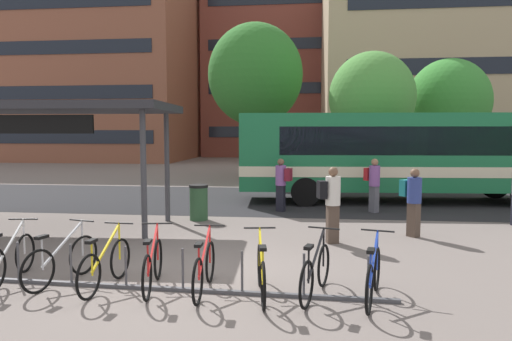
# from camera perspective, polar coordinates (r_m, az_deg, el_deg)

# --- Properties ---
(ground) EXTENTS (200.00, 200.00, 0.00)m
(ground) POSITION_cam_1_polar(r_m,az_deg,el_deg) (8.27, -8.05, -13.07)
(ground) COLOR #6B605B
(bus_lane_asphalt) EXTENTS (80.00, 7.20, 0.01)m
(bus_lane_asphalt) POSITION_cam_1_polar(r_m,az_deg,el_deg) (17.15, -0.38, -3.67)
(bus_lane_asphalt) COLOR #232326
(bus_lane_asphalt) RESTS_ON ground
(city_bus) EXTENTS (12.15, 3.27, 3.20)m
(city_bus) POSITION_cam_1_polar(r_m,az_deg,el_deg) (17.23, 18.31, 2.05)
(city_bus) COLOR #196B3D
(city_bus) RESTS_ON ground
(bike_rack) EXTENTS (7.68, 0.38, 0.70)m
(bike_rack) POSITION_cam_1_polar(r_m,az_deg,el_deg) (7.66, -12.74, -13.88)
(bike_rack) COLOR #47474C
(bike_rack) RESTS_ON ground
(parked_bicycle_white_1) EXTENTS (0.52, 1.71, 0.99)m
(parked_bicycle_white_1) POSITION_cam_1_polar(r_m,az_deg,el_deg) (8.86, -28.64, -9.82)
(parked_bicycle_white_1) COLOR black
(parked_bicycle_white_1) RESTS_ON ground
(parked_bicycle_silver_2) EXTENTS (0.61, 1.68, 0.99)m
(parked_bicycle_silver_2) POSITION_cam_1_polar(r_m,az_deg,el_deg) (8.38, -23.35, -10.45)
(parked_bicycle_silver_2) COLOR black
(parked_bicycle_silver_2) RESTS_ON ground
(parked_bicycle_yellow_3) EXTENTS (0.52, 1.72, 0.99)m
(parked_bicycle_yellow_3) POSITION_cam_1_polar(r_m,az_deg,el_deg) (7.87, -18.50, -11.29)
(parked_bicycle_yellow_3) COLOR black
(parked_bicycle_yellow_3) RESTS_ON ground
(parked_bicycle_red_4) EXTENTS (0.52, 1.71, 0.99)m
(parked_bicycle_red_4) POSITION_cam_1_polar(r_m,az_deg,el_deg) (7.62, -12.93, -11.68)
(parked_bicycle_red_4) COLOR black
(parked_bicycle_red_4) RESTS_ON ground
(parked_bicycle_red_5) EXTENTS (0.52, 1.72, 0.99)m
(parked_bicycle_red_5) POSITION_cam_1_polar(r_m,az_deg,el_deg) (7.32, -6.56, -12.29)
(parked_bicycle_red_5) COLOR black
(parked_bicycle_red_5) RESTS_ON ground
(parked_bicycle_yellow_6) EXTENTS (0.52, 1.71, 0.99)m
(parked_bicycle_yellow_6) POSITION_cam_1_polar(r_m,az_deg,el_deg) (7.09, 0.68, -12.82)
(parked_bicycle_yellow_6) COLOR black
(parked_bicycle_yellow_6) RESTS_ON ground
(parked_bicycle_black_7) EXTENTS (0.65, 1.67, 0.99)m
(parked_bicycle_black_7) POSITION_cam_1_polar(r_m,az_deg,el_deg) (7.17, 7.56, -12.66)
(parked_bicycle_black_7) COLOR black
(parked_bicycle_black_7) RESTS_ON ground
(parked_bicycle_blue_8) EXTENTS (0.61, 1.68, 0.99)m
(parked_bicycle_blue_8) POSITION_cam_1_polar(r_m,az_deg,el_deg) (7.14, 14.63, -12.86)
(parked_bicycle_blue_8) COLOR black
(parked_bicycle_blue_8) RESTS_ON ground
(transit_shelter) EXTENTS (7.18, 3.27, 3.28)m
(transit_shelter) POSITION_cam_1_polar(r_m,az_deg,el_deg) (13.18, -25.93, 6.71)
(transit_shelter) COLOR #38383D
(transit_shelter) RESTS_ON ground
(commuter_black_pack_1) EXTENTS (0.58, 0.44, 1.76)m
(commuter_black_pack_1) POSITION_cam_1_polar(r_m,az_deg,el_deg) (10.43, 9.52, -3.63)
(commuter_black_pack_1) COLOR #47382D
(commuter_black_pack_1) RESTS_ON ground
(commuter_teal_pack_2) EXTENTS (0.57, 0.60, 1.67)m
(commuter_teal_pack_2) POSITION_cam_1_polar(r_m,az_deg,el_deg) (11.60, 19.25, -3.24)
(commuter_teal_pack_2) COLOR #47382D
(commuter_teal_pack_2) RESTS_ON ground
(commuter_maroon_pack_3) EXTENTS (0.59, 0.46, 1.71)m
(commuter_maroon_pack_3) POSITION_cam_1_polar(r_m,az_deg,el_deg) (14.46, 3.28, -1.35)
(commuter_maroon_pack_3) COLOR black
(commuter_maroon_pack_3) RESTS_ON ground
(commuter_red_pack_4) EXTENTS (0.56, 0.60, 1.72)m
(commuter_red_pack_4) POSITION_cam_1_polar(r_m,az_deg,el_deg) (14.77, 14.66, -1.35)
(commuter_red_pack_4) COLOR #565660
(commuter_red_pack_4) RESTS_ON ground
(trash_bin) EXTENTS (0.55, 0.55, 1.03)m
(trash_bin) POSITION_cam_1_polar(r_m,az_deg,el_deg) (13.20, -7.27, -4.00)
(trash_bin) COLOR #284C2D
(trash_bin) RESTS_ON ground
(street_tree_0) EXTENTS (4.32, 4.32, 6.47)m
(street_tree_0) POSITION_cam_1_polar(r_m,az_deg,el_deg) (26.48, 23.18, 8.00)
(street_tree_0) COLOR brown
(street_tree_0) RESTS_ON ground
(street_tree_1) EXTENTS (5.20, 5.20, 8.51)m
(street_tree_1) POSITION_cam_1_polar(r_m,az_deg,el_deg) (25.29, -0.07, 12.01)
(street_tree_1) COLOR brown
(street_tree_1) RESTS_ON ground
(street_tree_2) EXTENTS (4.07, 4.07, 6.37)m
(street_tree_2) POSITION_cam_1_polar(r_m,az_deg,el_deg) (22.44, 14.45, 8.95)
(street_tree_2) COLOR brown
(street_tree_2) RESTS_ON ground
(building_left_wing) EXTENTS (19.41, 12.43, 18.19)m
(building_left_wing) POSITION_cam_1_polar(r_m,az_deg,el_deg) (46.87, -20.60, 12.56)
(building_left_wing) COLOR brown
(building_left_wing) RESTS_ON ground
(building_right_wing) EXTENTS (20.92, 13.93, 17.32)m
(building_right_wing) POSITION_cam_1_polar(r_m,az_deg,el_deg) (40.71, 23.90, 13.07)
(building_right_wing) COLOR tan
(building_right_wing) RESTS_ON ground
(building_centre_block) EXTENTS (14.23, 12.49, 17.42)m
(building_centre_block) POSITION_cam_1_polar(r_m,az_deg,el_deg) (52.15, 2.34, 11.61)
(building_centre_block) COLOR brown
(building_centre_block) RESTS_ON ground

